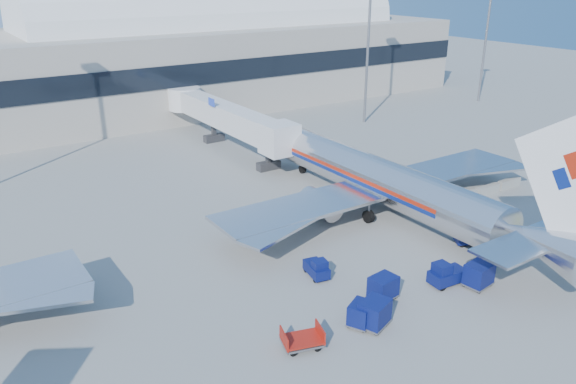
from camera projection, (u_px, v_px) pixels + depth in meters
ground at (324, 262)px, 41.69m from camera, size 260.00×260.00×0.00m
airliner_main at (385, 181)px, 49.29m from camera, size 32.00×37.26×12.07m
jetbridge_near at (221, 115)px, 68.01m from camera, size 4.40×27.50×6.25m
mast_east at (370, 14)px, 75.01m from camera, size 2.00×1.20×22.60m
mast_far_east at (490, 8)px, 87.96m from camera, size 2.00×1.20×22.60m
barrier_near at (465, 197)px, 52.40m from camera, size 3.00×0.55×0.90m
barrier_mid at (488, 190)px, 54.11m from camera, size 3.00×0.55×0.90m
barrier_far at (509, 183)px, 55.82m from camera, size 3.00×0.55×0.90m
tug_lead at (446, 274)px, 38.43m from camera, size 2.70×1.52×1.69m
tug_right at (470, 236)px, 44.15m from camera, size 2.72×2.29×1.59m
tug_left at (317, 268)px, 39.42m from camera, size 1.52×2.42×1.47m
cart_train_a at (383, 287)px, 36.68m from camera, size 1.99×1.60×1.62m
cart_train_b at (374, 313)px, 33.80m from camera, size 2.35×2.07×1.72m
cart_train_c at (361, 314)px, 33.96m from camera, size 2.08×1.91×1.48m
cart_solo_near at (479, 274)px, 38.11m from camera, size 2.09×1.70×1.70m
cart_solo_far at (499, 232)px, 44.46m from camera, size 2.28×2.06×1.64m
cart_open_red at (303, 341)px, 32.04m from camera, size 2.64×2.18×0.61m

